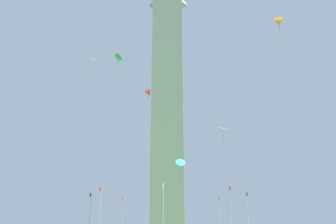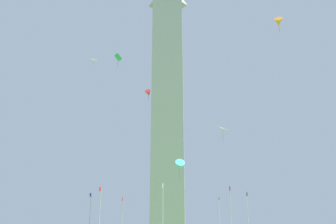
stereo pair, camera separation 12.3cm
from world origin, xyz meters
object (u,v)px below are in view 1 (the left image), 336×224
Objects in this scene: kite_cyan_delta at (180,165)px; kite_yellow_diamond at (223,129)px; flagpole_nw at (100,213)px; flagpole_s at (171,217)px; flagpole_ne at (231,213)px; flagpole_w at (90,215)px; flagpole_e at (248,215)px; flagpole_sw at (122,217)px; kite_green_box at (118,57)px; kite_red_delta at (149,93)px; kite_orange_delta at (279,22)px; obelisk_monument at (168,96)px; flagpole_se at (219,217)px; kite_white_diamond at (94,60)px; flagpole_n at (163,212)px.

kite_cyan_delta is 1.14× the size of kite_yellow_diamond.
flagpole_nw is 23.25m from kite_yellow_diamond.
kite_yellow_diamond reaches higher than flagpole_s.
flagpole_w is at bearing -112.50° from flagpole_ne.
kite_yellow_diamond is (15.47, -5.40, 11.97)m from flagpole_e.
flagpole_w is at bearing -22.50° from flagpole_sw.
flagpole_ne is at bearing 125.37° from kite_green_box.
kite_orange_delta is at bearing 62.16° from kite_red_delta.
obelisk_monument reaches higher than flagpole_se.
flagpole_e is at bearing 118.11° from kite_red_delta.
flagpole_s is at bearing -157.50° from flagpole_ne.
flagpole_e is 3.74× the size of kite_yellow_diamond.
flagpole_se is at bearing 112.50° from flagpole_w.
flagpole_s is 37.92m from kite_white_diamond.
flagpole_se is 4.35× the size of kite_green_box.
kite_yellow_diamond is at bearing 36.82° from flagpole_sw.
flagpole_n is 15.03m from kite_yellow_diamond.
kite_white_diamond reaches higher than kite_yellow_diamond.
flagpole_se is at bearing -166.25° from kite_orange_delta.
kite_cyan_delta is at bearing 27.01° from flagpole_n.
kite_yellow_diamond reaches higher than kite_cyan_delta.
flagpole_w is at bearing -45.00° from flagpole_s.
obelisk_monument reaches higher than kite_cyan_delta.
flagpole_s is at bearing -152.98° from kite_orange_delta.
flagpole_n is at bearing 67.50° from flagpole_nw.
flagpole_ne is 26.64m from flagpole_s.
obelisk_monument is at bearing -45.15° from flagpole_se.
flagpole_ne is 3.44× the size of kite_orange_delta.
kite_cyan_delta is at bearing -92.55° from kite_orange_delta.
kite_orange_delta reaches higher than flagpole_e.
flagpole_e is 4.02× the size of kite_red_delta.
kite_red_delta reaches higher than flagpole_ne.
flagpole_e is at bearing 160.76° from kite_yellow_diamond.
flagpole_sw is 1.00× the size of flagpole_w.
kite_white_diamond is (16.61, -24.14, 28.45)m from flagpole_se.
flagpole_se is 5.04× the size of kite_white_diamond.
flagpole_se is 3.44× the size of kite_orange_delta.
flagpole_e is 40.68m from kite_white_diamond.
flagpole_n is 11.04m from flagpole_nw.
obelisk_monument is at bearing 180.00° from flagpole_n.
kite_cyan_delta is (19.53, 2.58, -17.34)m from obelisk_monument.
flagpole_ne is 4.02× the size of kite_red_delta.
obelisk_monument is at bearing -149.85° from kite_yellow_diamond.
kite_orange_delta reaches higher than kite_green_box.
flagpole_e is at bearing 90.00° from flagpole_w.
obelisk_monument is 27.25m from flagpole_sw.
kite_green_box is (21.78, -6.04, -2.07)m from obelisk_monument.
flagpole_ne is at bearing 90.00° from flagpole_nw.
flagpole_se is 26.64m from flagpole_w.
flagpole_se is at bearing 145.97° from kite_red_delta.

